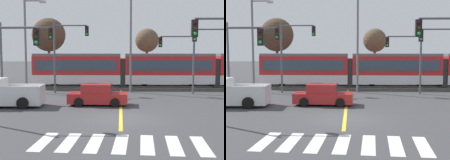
# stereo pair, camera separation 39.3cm
# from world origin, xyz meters

# --- Properties ---
(ground_plane) EXTENTS (200.00, 200.00, 0.00)m
(ground_plane) POSITION_xyz_m (0.00, 0.00, 0.00)
(ground_plane) COLOR #3D3D3F
(track_bed) EXTENTS (120.00, 4.00, 0.18)m
(track_bed) POSITION_xyz_m (0.00, 15.09, 0.09)
(track_bed) COLOR #56514C
(track_bed) RESTS_ON ground
(rail_near) EXTENTS (120.00, 0.08, 0.10)m
(rail_near) POSITION_xyz_m (0.00, 14.37, 0.23)
(rail_near) COLOR #939399
(rail_near) RESTS_ON track_bed
(rail_far) EXTENTS (120.00, 0.08, 0.10)m
(rail_far) POSITION_xyz_m (0.00, 15.81, 0.23)
(rail_far) COLOR #939399
(rail_far) RESTS_ON track_bed
(light_rail_tram) EXTENTS (28.00, 2.64, 3.43)m
(light_rail_tram) POSITION_xyz_m (4.95, 15.08, 2.05)
(light_rail_tram) COLOR silver
(light_rail_tram) RESTS_ON track_bed
(crosswalk_stripe_0) EXTENTS (0.74, 2.83, 0.01)m
(crosswalk_stripe_0) POSITION_xyz_m (-3.29, -4.56, 0.00)
(crosswalk_stripe_0) COLOR silver
(crosswalk_stripe_0) RESTS_ON ground
(crosswalk_stripe_1) EXTENTS (0.74, 2.83, 0.01)m
(crosswalk_stripe_1) POSITION_xyz_m (-2.20, -4.63, 0.00)
(crosswalk_stripe_1) COLOR silver
(crosswalk_stripe_1) RESTS_ON ground
(crosswalk_stripe_2) EXTENTS (0.74, 2.83, 0.01)m
(crosswalk_stripe_2) POSITION_xyz_m (-1.10, -4.70, 0.00)
(crosswalk_stripe_2) COLOR silver
(crosswalk_stripe_2) RESTS_ON ground
(crosswalk_stripe_3) EXTENTS (0.74, 2.83, 0.01)m
(crosswalk_stripe_3) POSITION_xyz_m (0.00, -4.77, 0.00)
(crosswalk_stripe_3) COLOR silver
(crosswalk_stripe_3) RESTS_ON ground
(crosswalk_stripe_4) EXTENTS (0.74, 2.83, 0.01)m
(crosswalk_stripe_4) POSITION_xyz_m (1.10, -4.85, 0.00)
(crosswalk_stripe_4) COLOR silver
(crosswalk_stripe_4) RESTS_ON ground
(crosswalk_stripe_5) EXTENTS (0.74, 2.83, 0.01)m
(crosswalk_stripe_5) POSITION_xyz_m (2.20, -4.92, 0.00)
(crosswalk_stripe_5) COLOR silver
(crosswalk_stripe_5) RESTS_ON ground
(crosswalk_stripe_6) EXTENTS (0.74, 2.83, 0.01)m
(crosswalk_stripe_6) POSITION_xyz_m (3.29, -4.99, 0.00)
(crosswalk_stripe_6) COLOR silver
(crosswalk_stripe_6) RESTS_ON ground
(lane_centre_line) EXTENTS (0.20, 15.86, 0.01)m
(lane_centre_line) POSITION_xyz_m (0.00, 5.16, 0.00)
(lane_centre_line) COLOR gold
(lane_centre_line) RESTS_ON ground
(sedan_crossing) EXTENTS (4.27, 2.05, 1.52)m
(sedan_crossing) POSITION_xyz_m (-1.65, 4.58, 0.70)
(sedan_crossing) COLOR #B22323
(sedan_crossing) RESTS_ON ground
(pickup_truck) EXTENTS (5.47, 2.39, 1.98)m
(pickup_truck) POSITION_xyz_m (-8.27, 3.75, 0.84)
(pickup_truck) COLOR silver
(pickup_truck) RESTS_ON ground
(traffic_light_far_right) EXTENTS (3.25, 0.38, 5.52)m
(traffic_light_far_right) POSITION_xyz_m (5.41, 10.71, 3.66)
(traffic_light_far_right) COLOR #515459
(traffic_light_far_right) RESTS_ON ground
(traffic_light_mid_left) EXTENTS (4.25, 0.38, 6.12)m
(traffic_light_mid_left) POSITION_xyz_m (-8.09, 7.05, 4.08)
(traffic_light_mid_left) COLOR #515459
(traffic_light_mid_left) RESTS_ON ground
(traffic_light_far_left) EXTENTS (3.25, 0.38, 6.61)m
(traffic_light_far_left) POSITION_xyz_m (-5.09, 11.00, 4.31)
(traffic_light_far_left) COLOR #515459
(traffic_light_far_left) RESTS_ON ground
(street_lamp_west) EXTENTS (2.09, 0.28, 8.70)m
(street_lamp_west) POSITION_xyz_m (-8.77, 11.64, 4.92)
(street_lamp_west) COLOR slate
(street_lamp_west) RESTS_ON ground
(street_lamp_centre) EXTENTS (1.81, 0.28, 8.99)m
(street_lamp_centre) POSITION_xyz_m (1.05, 11.65, 5.03)
(street_lamp_centre) COLOR slate
(street_lamp_centre) RESTS_ON ground
(bare_tree_west) EXTENTS (4.09, 4.09, 7.89)m
(bare_tree_west) POSITION_xyz_m (-8.83, 20.68, 5.82)
(bare_tree_west) COLOR brown
(bare_tree_west) RESTS_ON ground
(bare_tree_east) EXTENTS (2.83, 2.83, 6.58)m
(bare_tree_east) POSITION_xyz_m (3.12, 20.37, 5.10)
(bare_tree_east) COLOR brown
(bare_tree_east) RESTS_ON ground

